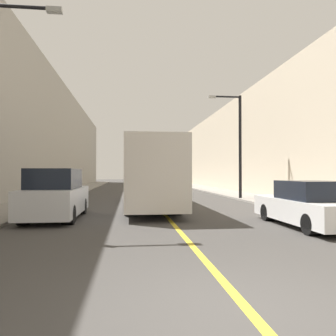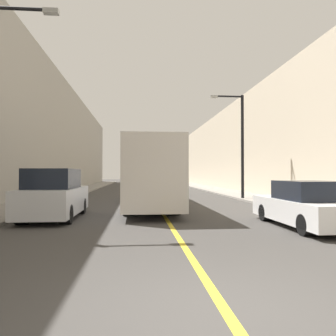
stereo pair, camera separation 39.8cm
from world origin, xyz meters
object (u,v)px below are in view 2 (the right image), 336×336
at_px(bus, 149,174).
at_px(street_lamp_right, 240,139).
at_px(parked_suv_left, 54,196).
at_px(car_right_near, 305,206).

xyz_separation_m(bus, street_lamp_right, (6.26, 3.80, 2.34)).
distance_m(bus, parked_suv_left, 6.00).
relative_size(bus, parked_suv_left, 2.57).
bearing_deg(parked_suv_left, car_right_near, -18.29).
xyz_separation_m(bus, car_right_near, (4.87, -7.41, -1.06)).
bearing_deg(parked_suv_left, bus, 49.59).
height_order(bus, street_lamp_right, street_lamp_right).
xyz_separation_m(car_right_near, street_lamp_right, (1.38, 11.21, 3.40)).
bearing_deg(street_lamp_right, car_right_near, -97.04).
distance_m(bus, street_lamp_right, 7.69).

